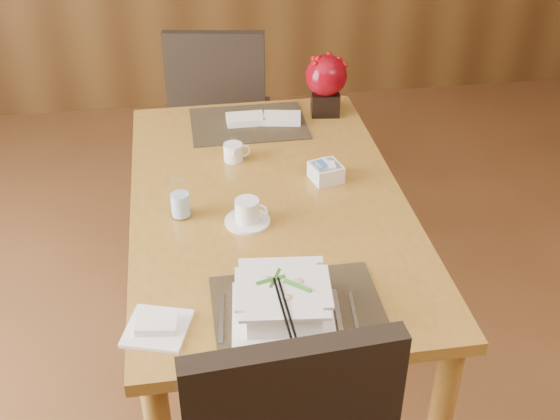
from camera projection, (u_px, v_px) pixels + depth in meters
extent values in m
cube|color=#A1732C|center=(268.00, 204.00, 2.33)|extent=(0.90, 1.50, 0.04)
cylinder|color=#A1732C|center=(158.00, 198.00, 3.05)|extent=(0.07, 0.07, 0.71)
cylinder|color=#A1732C|center=(333.00, 183.00, 3.15)|extent=(0.07, 0.07, 0.71)
cube|color=black|center=(298.00, 308.00, 1.86)|extent=(0.45, 0.33, 0.01)
cube|color=black|center=(249.00, 123.00, 2.76)|extent=(0.45, 0.33, 0.01)
cube|color=white|center=(283.00, 316.00, 1.83)|extent=(0.29, 0.29, 0.01)
cube|color=white|center=(283.00, 302.00, 1.80)|extent=(0.21, 0.21, 0.09)
cylinder|color=#CAC06D|center=(283.00, 301.00, 1.80)|extent=(0.17, 0.17, 0.07)
cylinder|color=white|center=(247.00, 221.00, 2.20)|extent=(0.14, 0.14, 0.01)
cylinder|color=white|center=(247.00, 210.00, 2.18)|extent=(0.10, 0.10, 0.07)
cylinder|color=black|center=(247.00, 202.00, 2.16)|extent=(0.07, 0.07, 0.01)
cylinder|color=white|center=(180.00, 196.00, 2.19)|extent=(0.08, 0.08, 0.15)
cube|color=white|center=(326.00, 172.00, 2.40)|extent=(0.12, 0.12, 0.06)
cube|color=black|center=(325.00, 102.00, 2.83)|extent=(0.12, 0.12, 0.09)
sphere|color=maroon|center=(326.00, 76.00, 2.76)|extent=(0.17, 0.17, 0.17)
cube|color=white|center=(157.00, 328.00, 1.80)|extent=(0.20, 0.20, 0.01)
cube|color=black|center=(222.00, 122.00, 3.44)|extent=(0.53, 0.53, 0.06)
cube|color=black|center=(216.00, 86.00, 3.11)|extent=(0.44, 0.12, 0.50)
cylinder|color=black|center=(263.00, 147.00, 3.73)|extent=(0.04, 0.04, 0.43)
cylinder|color=black|center=(260.00, 184.00, 3.41)|extent=(0.04, 0.04, 0.43)
cylinder|color=black|center=(192.00, 147.00, 3.73)|extent=(0.04, 0.04, 0.43)
cylinder|color=black|center=(183.00, 184.00, 3.42)|extent=(0.04, 0.04, 0.43)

